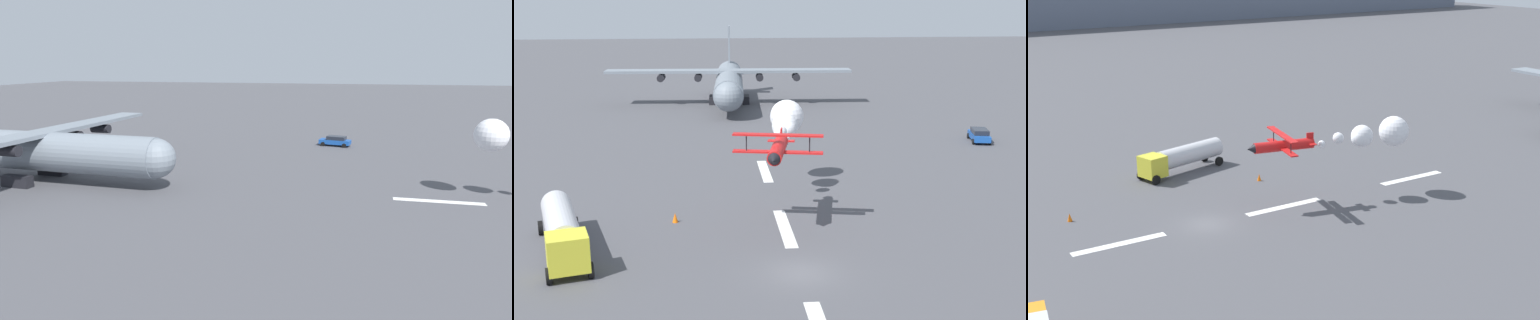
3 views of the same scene
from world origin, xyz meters
The scene contains 3 objects.
runway_stripe_4 centered at (24.08, 0.00, 0.01)m, with size 8.00×0.90×0.01m, color white.
cargo_transport_plane centered at (62.84, 1.84, 3.45)m, with size 28.79×37.15×11.34m.
followme_car_yellow centered at (34.71, -25.70, 0.81)m, with size 4.87×2.77×1.52m.
Camera 1 is at (31.78, 41.67, 12.49)m, focal length 31.31 mm.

